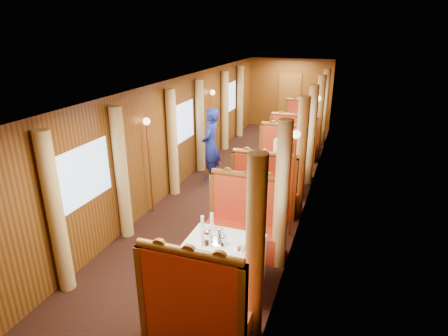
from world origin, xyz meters
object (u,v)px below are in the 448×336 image
at_px(banquette_near_aft, 244,227).
at_px(banquette_mid_fwd, 265,192).
at_px(teapot_left, 208,237).
at_px(steward, 211,145).
at_px(teapot_right, 223,241).
at_px(table_near, 224,263).
at_px(banquette_far_aft, 303,127).
at_px(tea_tray, 214,242).
at_px(table_mid, 275,177).
at_px(rose_vase_mid, 277,154).
at_px(rose_vase_far, 301,119).
at_px(banquette_far_fwd, 293,144).
at_px(fruit_plate, 242,249).
at_px(passenger, 282,152).
at_px(teapot_back, 220,234).
at_px(banquette_near_fwd, 196,308).
at_px(table_far, 298,136).
at_px(banquette_mid_aft, 283,160).

relative_size(banquette_near_aft, banquette_mid_fwd, 1.00).
distance_m(banquette_mid_fwd, teapot_left, 2.63).
bearing_deg(steward, teapot_left, 14.24).
bearing_deg(teapot_left, teapot_right, -14.74).
bearing_deg(table_near, banquette_far_aft, 90.00).
distance_m(table_near, banquette_near_aft, 1.02).
bearing_deg(teapot_right, tea_tray, 153.54).
bearing_deg(table_mid, rose_vase_mid, -3.86).
bearing_deg(rose_vase_far, teapot_right, -90.18).
distance_m(table_near, teapot_right, 0.44).
relative_size(table_mid, banquette_far_fwd, 0.78).
bearing_deg(teapot_left, steward, 90.97).
distance_m(fruit_plate, rose_vase_far, 7.12).
bearing_deg(passenger, rose_vase_mid, -87.94).
relative_size(table_near, banquette_near_aft, 0.78).
bearing_deg(rose_vase_far, banquette_far_aft, 91.97).
distance_m(banquette_far_fwd, banquette_far_aft, 2.03).
distance_m(table_mid, rose_vase_far, 3.51).
bearing_deg(steward, banquette_far_fwd, 137.69).
xyz_separation_m(teapot_right, steward, (-1.65, 3.83, 0.08)).
bearing_deg(table_mid, banquette_far_fwd, 90.00).
distance_m(table_near, teapot_back, 0.45).
height_order(rose_vase_mid, passenger, passenger).
bearing_deg(banquette_near_aft, banquette_far_aft, 90.00).
bearing_deg(banquette_far_aft, tea_tray, -90.91).
height_order(banquette_near_aft, rose_vase_mid, banquette_near_aft).
xyz_separation_m(banquette_near_fwd, banquette_far_aft, (0.00, 9.03, 0.00)).
height_order(table_far, fruit_plate, fruit_plate).
height_order(rose_vase_far, steward, steward).
bearing_deg(banquette_near_fwd, banquette_far_fwd, 90.00).
xyz_separation_m(table_near, steward, (-1.64, 3.74, 0.51)).
bearing_deg(banquette_far_aft, table_mid, -90.00).
height_order(banquette_near_fwd, banquette_far_aft, same).
bearing_deg(teapot_left, tea_tray, -2.34).
distance_m(banquette_near_aft, rose_vase_far, 5.97).
relative_size(banquette_mid_fwd, teapot_back, 9.15).
relative_size(teapot_back, rose_vase_mid, 0.41).
relative_size(banquette_near_aft, banquette_far_fwd, 1.00).
xyz_separation_m(banquette_far_fwd, banquette_far_aft, (0.00, 2.03, 0.00)).
relative_size(banquette_far_fwd, rose_vase_mid, 3.72).
distance_m(banquette_near_fwd, rose_vase_mid, 4.54).
relative_size(banquette_far_fwd, tea_tray, 3.94).
height_order(table_near, rose_vase_mid, rose_vase_mid).
distance_m(table_far, rose_vase_mid, 3.55).
xyz_separation_m(banquette_near_aft, tea_tray, (-0.13, -1.10, 0.33)).
relative_size(banquette_near_fwd, banquette_mid_fwd, 1.00).
distance_m(teapot_right, steward, 4.17).
xyz_separation_m(table_near, teapot_left, (-0.20, -0.11, 0.45)).
height_order(teapot_left, fruit_plate, teapot_left).
xyz_separation_m(banquette_mid_aft, tea_tray, (-0.13, -4.60, 0.33)).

